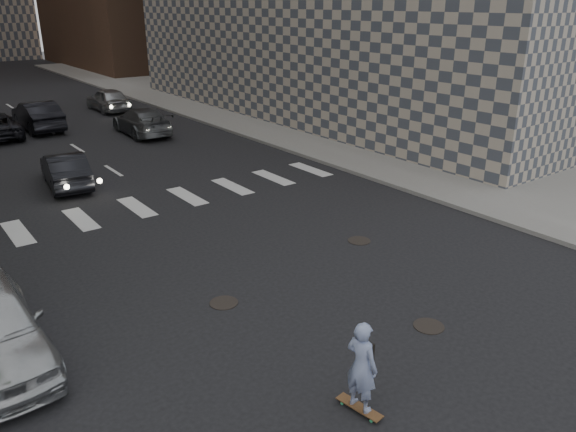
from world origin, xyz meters
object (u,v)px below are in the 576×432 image
object	(u,v)px
traffic_car_b	(142,121)
traffic_car_e	(38,116)
skateboarder	(362,366)
traffic_car_a	(65,170)
traffic_car_d	(108,99)

from	to	relation	value
traffic_car_b	traffic_car_e	size ratio (longest dim) A/B	1.01
traffic_car_b	traffic_car_e	distance (m)	6.26
skateboarder	traffic_car_a	distance (m)	16.61
traffic_car_d	traffic_car_e	size ratio (longest dim) A/B	0.91
traffic_car_a	traffic_car_d	bearing A→B (deg)	-108.30
skateboarder	traffic_car_a	size ratio (longest dim) A/B	0.45
traffic_car_b	traffic_car_e	world-z (taller)	traffic_car_e
traffic_car_b	traffic_car_e	bearing A→B (deg)	-44.21
traffic_car_d	traffic_car_b	bearing A→B (deg)	82.24
traffic_car_d	traffic_car_e	distance (m)	6.37
traffic_car_d	traffic_car_e	xyz separation A→B (m)	(-5.34, -3.48, 0.05)
traffic_car_e	traffic_car_d	bearing A→B (deg)	-147.94
traffic_car_b	traffic_car_d	bearing A→B (deg)	-94.89
traffic_car_d	skateboarder	bearing A→B (deg)	77.19
skateboarder	traffic_car_e	bearing A→B (deg)	77.79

